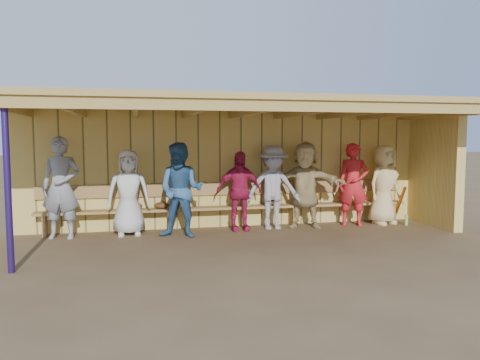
% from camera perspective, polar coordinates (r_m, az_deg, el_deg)
% --- Properties ---
extents(ground, '(90.00, 90.00, 0.00)m').
position_cam_1_polar(ground, '(8.61, 0.51, -7.18)').
color(ground, brown).
rests_on(ground, ground).
extents(player_a, '(0.75, 0.56, 1.88)m').
position_cam_1_polar(player_a, '(9.12, -20.99, -0.85)').
color(player_a, gray).
rests_on(player_a, ground).
extents(player_b, '(0.82, 0.55, 1.63)m').
position_cam_1_polar(player_b, '(9.06, -13.44, -1.48)').
color(player_b, silver).
rests_on(player_b, ground).
extents(player_c, '(1.04, 0.94, 1.76)m').
position_cam_1_polar(player_c, '(8.68, -7.20, -1.24)').
color(player_c, '#325F8B').
rests_on(player_c, ground).
extents(player_d, '(0.94, 0.41, 1.58)m').
position_cam_1_polar(player_d, '(9.28, -0.12, -1.35)').
color(player_d, '#B51D45').
rests_on(player_d, ground).
extents(player_e, '(1.15, 0.72, 1.69)m').
position_cam_1_polar(player_e, '(9.45, 4.03, -0.89)').
color(player_e, '#93929A').
rests_on(player_e, ground).
extents(player_f, '(1.72, 1.09, 1.77)m').
position_cam_1_polar(player_f, '(9.66, 7.95, -0.57)').
color(player_f, tan).
rests_on(player_f, ground).
extents(player_g, '(0.74, 0.60, 1.74)m').
position_cam_1_polar(player_g, '(10.09, 13.64, -0.52)').
color(player_g, red).
rests_on(player_g, ground).
extents(player_h, '(0.96, 0.78, 1.69)m').
position_cam_1_polar(player_h, '(10.42, 17.15, -0.54)').
color(player_h, '#E2C87F').
rests_on(player_h, ground).
extents(dugout_structure, '(8.80, 3.20, 2.50)m').
position_cam_1_polar(dugout_structure, '(9.17, 1.92, 4.25)').
color(dugout_structure, '#E1C160').
rests_on(dugout_structure, ground).
extents(bench, '(7.60, 0.34, 0.93)m').
position_cam_1_polar(bench, '(9.59, -1.00, -2.71)').
color(bench, '#A37E46').
rests_on(bench, ground).
extents(dugout_equipment, '(5.81, 0.62, 0.80)m').
position_cam_1_polar(dugout_equipment, '(9.45, -1.58, -3.06)').
color(dugout_equipment, orange).
rests_on(dugout_equipment, ground).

